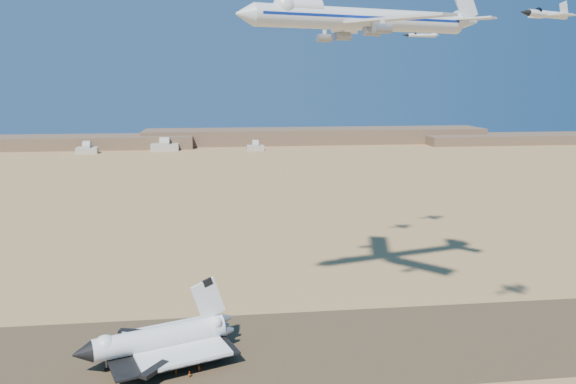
{
  "coord_description": "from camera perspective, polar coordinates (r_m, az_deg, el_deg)",
  "views": [
    {
      "loc": [
        -0.69,
        -148.22,
        75.32
      ],
      "look_at": [
        18.72,
        8.0,
        44.29
      ],
      "focal_mm": 35.0,
      "sensor_mm": 36.0,
      "label": 1
    }
  ],
  "objects": [
    {
      "name": "ridgeline",
      "position": [
        682.11,
        -1.5,
        5.45
      ],
      "size": [
        960.0,
        90.0,
        18.0
      ],
      "color": "brown",
      "rests_on": "ground"
    },
    {
      "name": "crew_a",
      "position": [
        156.57,
        -11.3,
        -17.46
      ],
      "size": [
        0.53,
        0.7,
        1.71
      ],
      "primitive_type": "imported",
      "rotation": [
        0.0,
        0.0,
        1.35
      ],
      "color": "#EF550E",
      "rests_on": "runway"
    },
    {
      "name": "runway",
      "position": [
        166.25,
        -6.31,
        -15.85
      ],
      "size": [
        600.0,
        50.0,
        0.06
      ],
      "primitive_type": "cube",
      "color": "brown",
      "rests_on": "ground"
    },
    {
      "name": "carrier_747",
      "position": [
        172.2,
        6.89,
        17.06
      ],
      "size": [
        80.15,
        60.19,
        19.97
      ],
      "rotation": [
        0.0,
        0.0,
        0.25
      ],
      "color": "silver"
    },
    {
      "name": "ground",
      "position": [
        166.26,
        -6.31,
        -15.86
      ],
      "size": [
        1200.0,
        1200.0,
        0.0
      ],
      "primitive_type": "plane",
      "color": "#A9784B",
      "rests_on": "ground"
    },
    {
      "name": "crew_b",
      "position": [
        154.71,
        -9.96,
        -17.77
      ],
      "size": [
        0.58,
        0.89,
        1.72
      ],
      "primitive_type": "imported",
      "rotation": [
        0.0,
        0.0,
        1.69
      ],
      "color": "#EF550E",
      "rests_on": "runway"
    },
    {
      "name": "chase_jet_a",
      "position": [
        143.35,
        24.78,
        16.09
      ],
      "size": [
        16.06,
        9.65,
        4.16
      ],
      "rotation": [
        0.0,
        0.0,
        0.41
      ],
      "color": "silver"
    },
    {
      "name": "chase_jet_f",
      "position": [
        246.73,
        13.37,
        15.23
      ],
      "size": [
        15.65,
        8.61,
        3.9
      ],
      "rotation": [
        0.0,
        0.0,
        0.12
      ],
      "color": "silver"
    },
    {
      "name": "hangars",
      "position": [
        633.78,
        -12.81,
        4.49
      ],
      "size": [
        200.5,
        29.5,
        30.0
      ],
      "color": "#B9B2A3",
      "rests_on": "ground"
    },
    {
      "name": "crew_c",
      "position": [
        156.86,
        -9.03,
        -17.28
      ],
      "size": [
        1.23,
        1.05,
        1.88
      ],
      "primitive_type": "imported",
      "rotation": [
        0.0,
        0.0,
        2.6
      ],
      "color": "#EF550E",
      "rests_on": "runway"
    },
    {
      "name": "shuttle",
      "position": [
        162.57,
        -12.97,
        -14.48
      ],
      "size": [
        44.11,
        36.04,
        21.46
      ],
      "rotation": [
        0.0,
        0.0,
        0.35
      ],
      "color": "white",
      "rests_on": "runway"
    },
    {
      "name": "chase_jet_e",
      "position": [
        222.43,
        8.96,
        15.99
      ],
      "size": [
        14.37,
        8.25,
        3.64
      ],
      "rotation": [
        0.0,
        0.0,
        0.24
      ],
      "color": "silver"
    }
  ]
}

